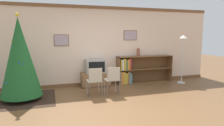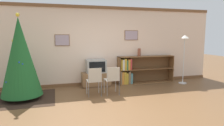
{
  "view_description": "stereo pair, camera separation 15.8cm",
  "coord_description": "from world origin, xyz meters",
  "px_view_note": "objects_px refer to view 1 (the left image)",
  "views": [
    {
      "loc": [
        -1.55,
        -4.45,
        1.71
      ],
      "look_at": [
        0.22,
        1.24,
        0.88
      ],
      "focal_mm": 32.0,
      "sensor_mm": 36.0,
      "label": 1
    },
    {
      "loc": [
        -1.4,
        -4.5,
        1.71
      ],
      "look_at": [
        0.22,
        1.24,
        0.88
      ],
      "focal_mm": 32.0,
      "sensor_mm": 36.0,
      "label": 2
    }
  ],
  "objects_px": {
    "tv_console": "(96,79)",
    "television": "(95,66)",
    "standing_lamp": "(183,46)",
    "bookshelf": "(135,70)",
    "folding_chair_right": "(113,79)",
    "folding_chair_left": "(95,80)",
    "vase": "(138,52)",
    "christmas_tree": "(20,57)"
  },
  "relations": [
    {
      "from": "television",
      "to": "folding_chair_right",
      "type": "xyz_separation_m",
      "value": [
        0.26,
        -1.08,
        -0.22
      ]
    },
    {
      "from": "vase",
      "to": "tv_console",
      "type": "bearing_deg",
      "value": -176.55
    },
    {
      "from": "christmas_tree",
      "to": "standing_lamp",
      "type": "height_order",
      "value": "christmas_tree"
    },
    {
      "from": "folding_chair_left",
      "to": "standing_lamp",
      "type": "xyz_separation_m",
      "value": [
        3.35,
        0.65,
        0.86
      ]
    },
    {
      "from": "folding_chair_right",
      "to": "vase",
      "type": "xyz_separation_m",
      "value": [
        1.34,
        1.18,
        0.64
      ]
    },
    {
      "from": "folding_chair_left",
      "to": "standing_lamp",
      "type": "distance_m",
      "value": 3.52
    },
    {
      "from": "christmas_tree",
      "to": "tv_console",
      "type": "height_order",
      "value": "christmas_tree"
    },
    {
      "from": "tv_console",
      "to": "bookshelf",
      "type": "distance_m",
      "value": 1.49
    },
    {
      "from": "tv_console",
      "to": "vase",
      "type": "bearing_deg",
      "value": 3.45
    },
    {
      "from": "tv_console",
      "to": "bookshelf",
      "type": "bearing_deg",
      "value": 2.47
    },
    {
      "from": "television",
      "to": "folding_chair_left",
      "type": "bearing_deg",
      "value": -103.66
    },
    {
      "from": "christmas_tree",
      "to": "folding_chair_left",
      "type": "distance_m",
      "value": 2.06
    },
    {
      "from": "folding_chair_left",
      "to": "standing_lamp",
      "type": "relative_size",
      "value": 0.47
    },
    {
      "from": "folding_chair_left",
      "to": "vase",
      "type": "xyz_separation_m",
      "value": [
        1.86,
        1.18,
        0.64
      ]
    },
    {
      "from": "christmas_tree",
      "to": "folding_chair_right",
      "type": "height_order",
      "value": "christmas_tree"
    },
    {
      "from": "vase",
      "to": "christmas_tree",
      "type": "bearing_deg",
      "value": -166.74
    },
    {
      "from": "christmas_tree",
      "to": "folding_chair_right",
      "type": "xyz_separation_m",
      "value": [
        2.45,
        -0.29,
        -0.67
      ]
    },
    {
      "from": "folding_chair_left",
      "to": "vase",
      "type": "relative_size",
      "value": 2.91
    },
    {
      "from": "tv_console",
      "to": "folding_chair_right",
      "type": "distance_m",
      "value": 1.14
    },
    {
      "from": "television",
      "to": "standing_lamp",
      "type": "distance_m",
      "value": 3.18
    },
    {
      "from": "television",
      "to": "bookshelf",
      "type": "distance_m",
      "value": 1.49
    },
    {
      "from": "folding_chair_right",
      "to": "standing_lamp",
      "type": "xyz_separation_m",
      "value": [
        2.82,
        0.65,
        0.86
      ]
    },
    {
      "from": "christmas_tree",
      "to": "standing_lamp",
      "type": "distance_m",
      "value": 5.29
    },
    {
      "from": "television",
      "to": "vase",
      "type": "bearing_deg",
      "value": 3.54
    },
    {
      "from": "television",
      "to": "standing_lamp",
      "type": "bearing_deg",
      "value": -8.0
    },
    {
      "from": "television",
      "to": "standing_lamp",
      "type": "xyz_separation_m",
      "value": [
        3.08,
        -0.43,
        0.63
      ]
    },
    {
      "from": "folding_chair_left",
      "to": "bookshelf",
      "type": "bearing_deg",
      "value": 33.57
    },
    {
      "from": "folding_chair_right",
      "to": "television",
      "type": "bearing_deg",
      "value": 103.66
    },
    {
      "from": "vase",
      "to": "standing_lamp",
      "type": "distance_m",
      "value": 1.59
    },
    {
      "from": "folding_chair_right",
      "to": "vase",
      "type": "height_order",
      "value": "vase"
    },
    {
      "from": "tv_console",
      "to": "folding_chair_left",
      "type": "xyz_separation_m",
      "value": [
        -0.26,
        -1.09,
        0.23
      ]
    },
    {
      "from": "folding_chair_left",
      "to": "folding_chair_right",
      "type": "bearing_deg",
      "value": 0.0
    },
    {
      "from": "folding_chair_right",
      "to": "folding_chair_left",
      "type": "bearing_deg",
      "value": 180.0
    },
    {
      "from": "folding_chair_right",
      "to": "standing_lamp",
      "type": "height_order",
      "value": "standing_lamp"
    },
    {
      "from": "tv_console",
      "to": "folding_chair_right",
      "type": "relative_size",
      "value": 1.16
    },
    {
      "from": "christmas_tree",
      "to": "folding_chair_left",
      "type": "xyz_separation_m",
      "value": [
        1.92,
        -0.29,
        -0.67
      ]
    },
    {
      "from": "tv_console",
      "to": "television",
      "type": "bearing_deg",
      "value": -90.0
    },
    {
      "from": "christmas_tree",
      "to": "standing_lamp",
      "type": "xyz_separation_m",
      "value": [
        5.27,
        0.36,
        0.19
      ]
    },
    {
      "from": "television",
      "to": "christmas_tree",
      "type": "bearing_deg",
      "value": -160.07
    },
    {
      "from": "standing_lamp",
      "to": "bookshelf",
      "type": "bearing_deg",
      "value": 162.81
    },
    {
      "from": "christmas_tree",
      "to": "bookshelf",
      "type": "xyz_separation_m",
      "value": [
        3.66,
        0.86,
        -0.68
      ]
    },
    {
      "from": "tv_console",
      "to": "vase",
      "type": "xyz_separation_m",
      "value": [
        1.6,
        0.1,
        0.88
      ]
    }
  ]
}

